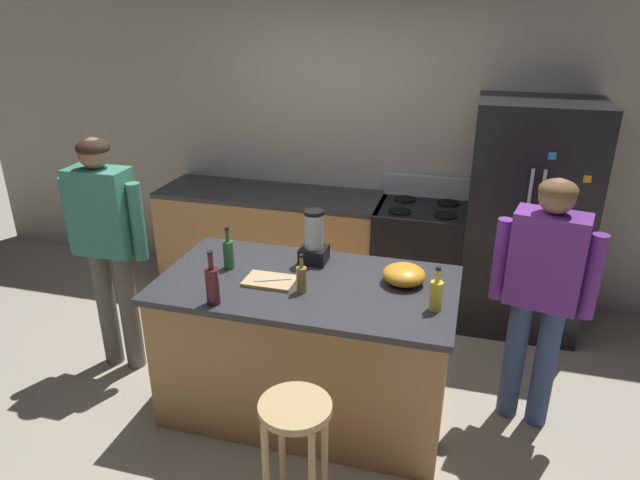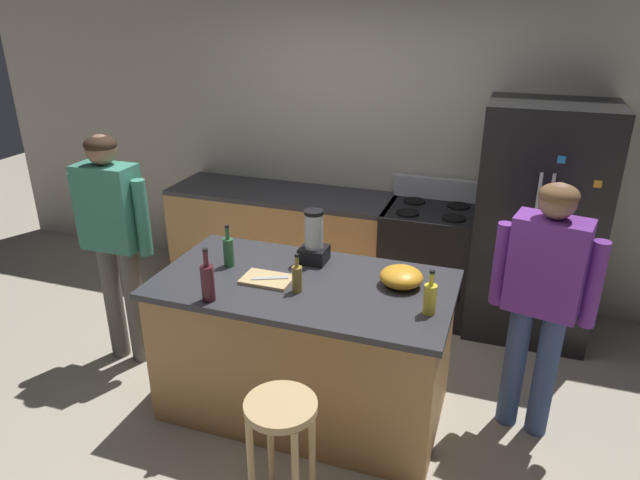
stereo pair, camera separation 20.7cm
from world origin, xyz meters
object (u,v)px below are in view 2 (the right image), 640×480
object	(u,v)px
person_by_island_left	(113,230)
bottle_vinegar	(297,278)
bottle_soda	(430,298)
bottle_wine	(208,282)
person_by_sink_right	(543,290)
blender_appliance	(314,240)
refrigerator	(537,224)
cutting_board	(267,279)
mixing_bowl	(401,277)
stove_range	(429,260)
chef_knife	(270,278)
bottle_olive_oil	(228,251)
bar_stool	(281,429)
kitchen_island	(304,346)

from	to	relation	value
person_by_island_left	bottle_vinegar	world-z (taller)	person_by_island_left
person_by_island_left	bottle_soda	world-z (taller)	person_by_island_left
bottle_wine	bottle_vinegar	bearing A→B (deg)	31.26
bottle_soda	person_by_sink_right	bearing A→B (deg)	34.69
person_by_sink_right	blender_appliance	world-z (taller)	person_by_sink_right
refrigerator	cutting_board	size ratio (longest dim) A/B	6.07
refrigerator	person_by_island_left	xyz separation A→B (m)	(-2.77, -1.39, 0.11)
mixing_bowl	stove_range	bearing A→B (deg)	90.89
refrigerator	bottle_soda	xyz separation A→B (m)	(-0.56, -1.63, 0.10)
refrigerator	person_by_island_left	bearing A→B (deg)	-153.34
bottle_vinegar	bottle_wine	distance (m)	0.50
cutting_board	chef_knife	xyz separation A→B (m)	(0.02, 0.00, 0.01)
bottle_olive_oil	bar_stool	bearing A→B (deg)	-50.83
mixing_bowl	cutting_board	bearing A→B (deg)	-165.20
mixing_bowl	bottle_olive_oil	bearing A→B (deg)	-175.50
bottle_vinegar	refrigerator	bearing A→B (deg)	50.94
bar_stool	bottle_vinegar	world-z (taller)	bottle_vinegar
bottle_olive_oil	bottle_wine	distance (m)	0.45
stove_range	person_by_sink_right	distance (m)	1.57
kitchen_island	bottle_soda	distance (m)	0.96
person_by_sink_right	blender_appliance	bearing A→B (deg)	179.44
person_by_sink_right	bottle_olive_oil	size ratio (longest dim) A/B	5.78
person_by_sink_right	bottle_olive_oil	world-z (taller)	person_by_sink_right
mixing_bowl	blender_appliance	bearing A→B (deg)	166.06
kitchen_island	person_by_sink_right	bearing A→B (deg)	11.42
bar_stool	blender_appliance	size ratio (longest dim) A/B	1.99
chef_knife	blender_appliance	bearing A→B (deg)	42.37
bottle_vinegar	bottle_soda	xyz separation A→B (m)	(0.76, -0.00, 0.01)
stove_range	person_by_sink_right	xyz separation A→B (m)	(0.81, -1.25, 0.49)
refrigerator	bottle_vinegar	size ratio (longest dim) A/B	7.71
bar_stool	mixing_bowl	xyz separation A→B (m)	(0.37, 0.96, 0.44)
bar_stool	person_by_sink_right	bearing A→B (deg)	43.32
bar_stool	bottle_wine	distance (m)	0.90
stove_range	bottle_soda	world-z (taller)	bottle_soda
chef_knife	person_by_sink_right	bearing A→B (deg)	-11.81
kitchen_island	bottle_soda	world-z (taller)	bottle_soda
bottle_soda	bottle_wine	xyz separation A→B (m)	(-1.19, -0.26, 0.02)
refrigerator	chef_knife	size ratio (longest dim) A/B	8.27
kitchen_island	stove_range	size ratio (longest dim) A/B	1.62
bottle_vinegar	bottle_olive_oil	bearing A→B (deg)	161.37
bottle_wine	cutting_board	distance (m)	0.40
bottle_vinegar	person_by_sink_right	bearing A→B (deg)	16.61
blender_appliance	bottle_wine	bearing A→B (deg)	-119.73
bottle_soda	cutting_board	world-z (taller)	bottle_soda
blender_appliance	stove_range	bearing A→B (deg)	65.03
cutting_board	bar_stool	bearing A→B (deg)	-62.28
kitchen_island	bar_stool	size ratio (longest dim) A/B	2.57
refrigerator	bottle_olive_oil	xyz separation A→B (m)	(-1.85, -1.45, 0.11)
bar_stool	bottle_vinegar	bearing A→B (deg)	104.50
stove_range	bottle_olive_oil	size ratio (longest dim) A/B	3.99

